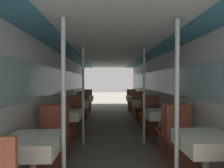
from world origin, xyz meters
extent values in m
cube|color=silver|center=(-1.43, 3.61, 1.07)|extent=(0.05, 10.02, 2.14)
cube|color=#9EC6D1|center=(-1.42, 3.61, 1.40)|extent=(0.03, 9.22, 0.63)
cube|color=silver|center=(1.43, 3.61, 1.07)|extent=(0.05, 10.02, 2.14)
cube|color=#9EC6D1|center=(1.42, 3.61, 1.40)|extent=(0.03, 9.22, 0.63)
cube|color=silver|center=(0.00, 3.61, 2.19)|extent=(2.86, 10.02, 0.04)
cube|color=teal|center=(-1.17, 3.61, 2.16)|extent=(0.51, 9.62, 0.03)
cube|color=teal|center=(1.17, 3.61, 2.16)|extent=(0.51, 9.62, 0.03)
cube|color=#93704C|center=(-1.04, 0.64, 0.74)|extent=(0.59, 0.59, 0.02)
cube|color=white|center=(-1.04, 0.64, 0.66)|extent=(0.63, 0.63, 0.18)
cube|color=brown|center=(-1.04, 1.23, 0.21)|extent=(0.36, 0.36, 0.41)
cube|color=#9E4C38|center=(-1.04, 1.23, 0.44)|extent=(0.42, 0.42, 0.05)
cube|color=#9E4C38|center=(-1.04, 1.43, 0.74)|extent=(0.42, 0.04, 0.55)
cylinder|color=silver|center=(-0.68, 0.64, 1.07)|extent=(0.05, 0.05, 2.14)
cylinder|color=#4C4C51|center=(-1.04, 2.43, 0.01)|extent=(0.38, 0.38, 0.01)
cylinder|color=#B7B7BC|center=(-1.04, 2.43, 0.37)|extent=(0.08, 0.08, 0.72)
cube|color=#93704C|center=(-1.04, 2.43, 0.74)|extent=(0.59, 0.59, 0.02)
cube|color=white|center=(-1.04, 2.43, 0.66)|extent=(0.63, 0.63, 0.18)
cube|color=brown|center=(-1.04, 1.83, 0.21)|extent=(0.36, 0.36, 0.41)
cube|color=#9E4C38|center=(-1.04, 1.83, 0.44)|extent=(0.42, 0.42, 0.05)
cube|color=#9E4C38|center=(-1.04, 1.64, 0.74)|extent=(0.42, 0.04, 0.55)
cube|color=brown|center=(-1.04, 3.03, 0.21)|extent=(0.36, 0.36, 0.41)
cube|color=#9E4C38|center=(-1.04, 3.03, 0.44)|extent=(0.42, 0.42, 0.05)
cube|color=#9E4C38|center=(-1.04, 3.22, 0.74)|extent=(0.42, 0.04, 0.55)
cylinder|color=silver|center=(-0.68, 2.43, 1.07)|extent=(0.05, 0.05, 2.14)
cylinder|color=#4C4C51|center=(-1.04, 4.22, 0.01)|extent=(0.38, 0.38, 0.01)
cylinder|color=#B7B7BC|center=(-1.04, 4.22, 0.37)|extent=(0.08, 0.08, 0.72)
cube|color=#93704C|center=(-1.04, 4.22, 0.74)|extent=(0.59, 0.59, 0.02)
cube|color=white|center=(-1.04, 4.22, 0.66)|extent=(0.63, 0.63, 0.18)
cube|color=brown|center=(-1.04, 3.63, 0.21)|extent=(0.36, 0.36, 0.41)
cube|color=#9E4C38|center=(-1.04, 3.63, 0.44)|extent=(0.42, 0.42, 0.05)
cube|color=#9E4C38|center=(-1.04, 3.43, 0.74)|extent=(0.42, 0.04, 0.55)
cube|color=brown|center=(-1.04, 4.82, 0.21)|extent=(0.36, 0.36, 0.41)
cube|color=#9E4C38|center=(-1.04, 4.82, 0.44)|extent=(0.42, 0.42, 0.05)
cube|color=#9E4C38|center=(-1.04, 5.01, 0.74)|extent=(0.42, 0.04, 0.55)
cylinder|color=#4C4C51|center=(-1.04, 6.01, 0.01)|extent=(0.38, 0.38, 0.01)
cylinder|color=#B7B7BC|center=(-1.04, 6.01, 0.37)|extent=(0.08, 0.08, 0.72)
cube|color=#93704C|center=(-1.04, 6.01, 0.74)|extent=(0.59, 0.59, 0.02)
cube|color=white|center=(-1.04, 6.01, 0.66)|extent=(0.63, 0.63, 0.18)
cube|color=brown|center=(-1.04, 5.42, 0.21)|extent=(0.36, 0.36, 0.41)
cube|color=#9E4C38|center=(-1.04, 5.42, 0.44)|extent=(0.42, 0.42, 0.05)
cube|color=#9E4C38|center=(-1.04, 5.22, 0.74)|extent=(0.42, 0.04, 0.55)
cube|color=brown|center=(-1.04, 6.61, 0.21)|extent=(0.36, 0.36, 0.41)
cube|color=#9E4C38|center=(-1.04, 6.61, 0.44)|extent=(0.42, 0.42, 0.05)
cube|color=#9E4C38|center=(-1.04, 6.80, 0.74)|extent=(0.42, 0.04, 0.55)
cylinder|color=#B7B7BC|center=(1.04, 0.64, 0.37)|extent=(0.08, 0.08, 0.72)
cube|color=#93704C|center=(1.04, 0.64, 0.74)|extent=(0.59, 0.59, 0.02)
cube|color=white|center=(1.04, 0.64, 0.66)|extent=(0.63, 0.63, 0.18)
cube|color=brown|center=(1.04, 1.23, 0.21)|extent=(0.36, 0.36, 0.41)
cube|color=#9E4C38|center=(1.04, 1.23, 0.44)|extent=(0.42, 0.42, 0.05)
cube|color=#9E4C38|center=(1.04, 1.43, 0.74)|extent=(0.42, 0.04, 0.55)
cylinder|color=silver|center=(0.68, 0.64, 1.07)|extent=(0.05, 0.05, 2.14)
cylinder|color=#4C4C51|center=(1.04, 2.43, 0.01)|extent=(0.38, 0.38, 0.01)
cylinder|color=#B7B7BC|center=(1.04, 2.43, 0.37)|extent=(0.08, 0.08, 0.72)
cube|color=#93704C|center=(1.04, 2.43, 0.74)|extent=(0.59, 0.59, 0.02)
cube|color=white|center=(1.04, 2.43, 0.66)|extent=(0.63, 0.63, 0.18)
cube|color=brown|center=(1.04, 1.83, 0.21)|extent=(0.36, 0.36, 0.41)
cube|color=#9E4C38|center=(1.04, 1.83, 0.44)|extent=(0.42, 0.42, 0.05)
cube|color=#9E4C38|center=(1.04, 1.64, 0.74)|extent=(0.42, 0.04, 0.55)
cube|color=brown|center=(1.04, 3.03, 0.21)|extent=(0.36, 0.36, 0.41)
cube|color=#9E4C38|center=(1.04, 3.03, 0.44)|extent=(0.42, 0.42, 0.05)
cube|color=#9E4C38|center=(1.04, 3.22, 0.74)|extent=(0.42, 0.04, 0.55)
cylinder|color=silver|center=(0.68, 2.43, 1.07)|extent=(0.05, 0.05, 2.14)
cylinder|color=#4C4C51|center=(1.04, 4.22, 0.01)|extent=(0.38, 0.38, 0.01)
cylinder|color=#B7B7BC|center=(1.04, 4.22, 0.37)|extent=(0.08, 0.08, 0.72)
cube|color=#93704C|center=(1.04, 4.22, 0.74)|extent=(0.59, 0.59, 0.02)
cube|color=white|center=(1.04, 4.22, 0.66)|extent=(0.63, 0.63, 0.18)
cube|color=brown|center=(1.04, 3.63, 0.21)|extent=(0.36, 0.36, 0.41)
cube|color=#9E4C38|center=(1.04, 3.63, 0.44)|extent=(0.42, 0.42, 0.05)
cube|color=#9E4C38|center=(1.04, 3.43, 0.74)|extent=(0.42, 0.04, 0.55)
cube|color=brown|center=(1.04, 4.82, 0.21)|extent=(0.36, 0.36, 0.41)
cube|color=#9E4C38|center=(1.04, 4.82, 0.44)|extent=(0.42, 0.42, 0.05)
cube|color=#9E4C38|center=(1.04, 5.01, 0.74)|extent=(0.42, 0.04, 0.55)
cylinder|color=#4C4C51|center=(1.04, 6.01, 0.01)|extent=(0.38, 0.38, 0.01)
cylinder|color=#B7B7BC|center=(1.04, 6.01, 0.37)|extent=(0.08, 0.08, 0.72)
cube|color=#93704C|center=(1.04, 6.01, 0.74)|extent=(0.59, 0.59, 0.02)
cube|color=white|center=(1.04, 6.01, 0.66)|extent=(0.63, 0.63, 0.18)
cube|color=brown|center=(1.04, 5.42, 0.21)|extent=(0.36, 0.36, 0.41)
cube|color=#9E4C38|center=(1.04, 5.42, 0.44)|extent=(0.42, 0.42, 0.05)
cube|color=#9E4C38|center=(1.04, 5.22, 0.74)|extent=(0.42, 0.04, 0.55)
cube|color=brown|center=(1.04, 6.61, 0.21)|extent=(0.36, 0.36, 0.41)
cube|color=#9E4C38|center=(1.04, 6.61, 0.44)|extent=(0.42, 0.42, 0.05)
cube|color=#9E4C38|center=(1.04, 6.80, 0.74)|extent=(0.42, 0.04, 0.55)
camera|label=1|loc=(-0.18, -1.42, 1.41)|focal=28.00mm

